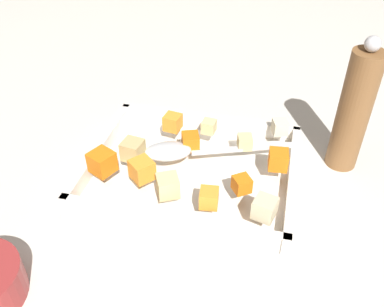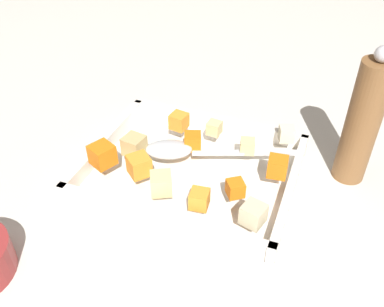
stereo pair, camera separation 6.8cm
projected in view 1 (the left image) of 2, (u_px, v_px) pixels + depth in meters
ground_plane at (183, 178)px, 0.71m from camera, size 4.00×4.00×0.00m
baking_dish at (192, 173)px, 0.70m from camera, size 0.33×0.27×0.04m
carrot_chunk_near_spoon at (191, 141)px, 0.70m from camera, size 0.04×0.04×0.03m
carrot_chunk_rim_edge at (209, 198)px, 0.59m from camera, size 0.03×0.03×0.03m
carrot_chunk_corner_ne at (278, 160)px, 0.66m from camera, size 0.03×0.03×0.03m
carrot_chunk_far_right at (242, 184)px, 0.62m from camera, size 0.03×0.03×0.02m
carrot_chunk_corner_sw at (173, 122)px, 0.74m from camera, size 0.03×0.03×0.03m
carrot_chunk_heap_top at (142, 170)px, 0.64m from camera, size 0.04×0.04×0.03m
carrot_chunk_heap_side at (102, 162)px, 0.65m from camera, size 0.05×0.05×0.03m
potato_chunk_near_right at (168, 186)px, 0.61m from camera, size 0.04×0.04×0.03m
potato_chunk_far_left at (245, 142)px, 0.70m from camera, size 0.03×0.03×0.02m
potato_chunk_under_handle at (133, 150)px, 0.67m from camera, size 0.04×0.04×0.03m
potato_chunk_near_left at (280, 127)px, 0.73m from camera, size 0.03×0.03×0.02m
potato_chunk_corner_se at (209, 127)px, 0.73m from camera, size 0.02×0.02×0.02m
potato_chunk_mid_right at (265, 208)px, 0.58m from camera, size 0.04×0.04×0.03m
serving_spoon at (177, 151)px, 0.68m from camera, size 0.24×0.12×0.02m
pepper_mill at (354, 111)px, 0.68m from camera, size 0.05×0.05×0.23m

